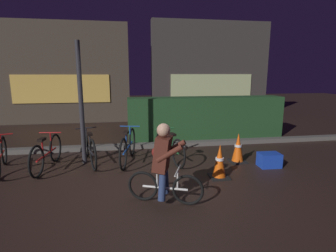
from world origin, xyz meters
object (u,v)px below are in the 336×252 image
at_px(parked_bike_leftmost, 0,156).
at_px(traffic_cone_far, 238,148).
at_px(parked_bike_center_right, 128,147).
at_px(street_post, 81,104).
at_px(traffic_cone_near, 220,162).
at_px(parked_bike_left_mid, 47,153).
at_px(parked_bike_center_left, 89,148).
at_px(blue_crate, 269,160).
at_px(parked_bike_right_mid, 169,147).
at_px(cyclist, 164,163).

bearing_deg(parked_bike_leftmost, traffic_cone_far, -108.01).
bearing_deg(parked_bike_center_right, parked_bike_leftmost, 105.95).
xyz_separation_m(street_post, traffic_cone_near, (2.67, -1.30, -1.00)).
bearing_deg(parked_bike_center_right, parked_bike_left_mid, 107.50).
relative_size(parked_bike_center_left, blue_crate, 3.64).
xyz_separation_m(parked_bike_right_mid, traffic_cone_far, (1.52, -0.28, -0.01)).
bearing_deg(traffic_cone_far, parked_bike_center_right, 170.86).
height_order(parked_bike_left_mid, blue_crate, parked_bike_left_mid).
height_order(parked_bike_right_mid, traffic_cone_near, parked_bike_right_mid).
bearing_deg(blue_crate, parked_bike_right_mid, 161.52).
bearing_deg(cyclist, parked_bike_center_right, 125.82).
distance_m(parked_bike_right_mid, traffic_cone_near, 1.34).
xyz_separation_m(parked_bike_left_mid, blue_crate, (4.64, -0.63, -0.18)).
relative_size(street_post, blue_crate, 6.00).
xyz_separation_m(parked_bike_center_right, blue_crate, (2.97, -0.80, -0.20)).
height_order(parked_bike_leftmost, parked_bike_right_mid, parked_bike_leftmost).
height_order(parked_bike_right_mid, blue_crate, parked_bike_right_mid).
relative_size(parked_bike_left_mid, traffic_cone_far, 2.37).
relative_size(street_post, traffic_cone_near, 4.04).
distance_m(parked_bike_right_mid, traffic_cone_far, 1.54).
xyz_separation_m(parked_bike_center_left, traffic_cone_far, (3.28, -0.44, -0.02)).
distance_m(street_post, traffic_cone_far, 3.58).
bearing_deg(parked_bike_center_left, parked_bike_leftmost, 81.38).
bearing_deg(traffic_cone_far, parked_bike_center_left, 172.40).
bearing_deg(traffic_cone_far, blue_crate, -37.08).
height_order(parked_bike_left_mid, traffic_cone_near, parked_bike_left_mid).
height_order(street_post, parked_bike_center_left, street_post).
bearing_deg(parked_bike_center_right, parked_bike_center_left, 98.61).
bearing_deg(parked_bike_left_mid, parked_bike_center_right, -77.42).
bearing_deg(parked_bike_center_right, traffic_cone_near, -113.30).
bearing_deg(parked_bike_leftmost, parked_bike_center_right, -101.45).
height_order(traffic_cone_near, cyclist, cyclist).
bearing_deg(traffic_cone_far, cyclist, -140.34).
distance_m(parked_bike_left_mid, traffic_cone_near, 3.53).
relative_size(parked_bike_leftmost, parked_bike_center_left, 0.96).
bearing_deg(cyclist, parked_bike_leftmost, 170.84).
xyz_separation_m(parked_bike_center_left, traffic_cone_near, (2.55, -1.24, -0.03)).
relative_size(parked_bike_leftmost, traffic_cone_near, 2.35).
bearing_deg(parked_bike_leftmost, parked_bike_center_left, -97.82).
distance_m(parked_bike_right_mid, blue_crate, 2.17).
relative_size(street_post, parked_bike_leftmost, 1.72).
relative_size(parked_bike_center_right, cyclist, 1.34).
bearing_deg(traffic_cone_far, parked_bike_leftmost, 177.65).
bearing_deg(traffic_cone_near, blue_crate, 17.54).
bearing_deg(cyclist, parked_bike_right_mid, 99.07).
relative_size(parked_bike_left_mid, traffic_cone_near, 2.42).
bearing_deg(parked_bike_center_right, parked_bike_right_mid, -85.09).
distance_m(parked_bike_leftmost, traffic_cone_near, 4.37).
bearing_deg(parked_bike_leftmost, parked_bike_right_mid, -104.39).
bearing_deg(blue_crate, cyclist, -154.18).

